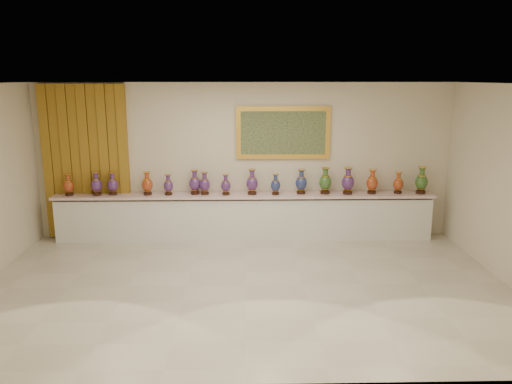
% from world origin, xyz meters
% --- Properties ---
extents(ground, '(8.00, 8.00, 0.00)m').
position_xyz_m(ground, '(0.00, 0.00, 0.00)').
color(ground, beige).
rests_on(ground, ground).
extents(room, '(8.00, 8.00, 8.00)m').
position_xyz_m(room, '(-2.43, 2.44, 1.59)').
color(room, beige).
rests_on(room, ground).
extents(counter, '(7.28, 0.48, 0.90)m').
position_xyz_m(counter, '(0.00, 2.27, 0.44)').
color(counter, white).
rests_on(counter, ground).
extents(vase_0, '(0.22, 0.22, 0.42)m').
position_xyz_m(vase_0, '(-3.33, 2.22, 1.09)').
color(vase_0, '#32170E').
rests_on(vase_0, counter).
extents(vase_1, '(0.25, 0.25, 0.45)m').
position_xyz_m(vase_1, '(-2.81, 2.23, 1.10)').
color(vase_1, '#32170E').
rests_on(vase_1, counter).
extents(vase_2, '(0.23, 0.23, 0.44)m').
position_xyz_m(vase_2, '(-2.51, 2.26, 1.10)').
color(vase_2, '#32170E').
rests_on(vase_2, counter).
extents(vase_3, '(0.27, 0.27, 0.45)m').
position_xyz_m(vase_3, '(-1.85, 2.24, 1.10)').
color(vase_3, '#32170E').
rests_on(vase_3, counter).
extents(vase_4, '(0.23, 0.23, 0.40)m').
position_xyz_m(vase_4, '(-1.45, 2.23, 1.08)').
color(vase_4, '#32170E').
rests_on(vase_4, counter).
extents(vase_5, '(0.26, 0.26, 0.47)m').
position_xyz_m(vase_5, '(-0.95, 2.27, 1.11)').
color(vase_5, '#32170E').
rests_on(vase_5, counter).
extents(vase_6, '(0.25, 0.25, 0.44)m').
position_xyz_m(vase_6, '(-0.76, 2.25, 1.10)').
color(vase_6, '#32170E').
rests_on(vase_6, counter).
extents(vase_7, '(0.20, 0.20, 0.40)m').
position_xyz_m(vase_7, '(-0.36, 2.21, 1.08)').
color(vase_7, '#32170E').
rests_on(vase_7, counter).
extents(vase_8, '(0.28, 0.28, 0.49)m').
position_xyz_m(vase_8, '(0.15, 2.24, 1.12)').
color(vase_8, '#32170E').
rests_on(vase_8, counter).
extents(vase_9, '(0.23, 0.23, 0.40)m').
position_xyz_m(vase_9, '(0.59, 2.21, 1.08)').
color(vase_9, '#32170E').
rests_on(vase_9, counter).
extents(vase_10, '(0.23, 0.23, 0.48)m').
position_xyz_m(vase_10, '(1.09, 2.27, 1.11)').
color(vase_10, '#32170E').
rests_on(vase_10, counter).
extents(vase_11, '(0.27, 0.27, 0.51)m').
position_xyz_m(vase_11, '(1.55, 2.26, 1.13)').
color(vase_11, '#32170E').
rests_on(vase_11, counter).
extents(vase_12, '(0.25, 0.25, 0.52)m').
position_xyz_m(vase_12, '(1.98, 2.22, 1.13)').
color(vase_12, '#32170E').
rests_on(vase_12, counter).
extents(vase_13, '(0.26, 0.26, 0.47)m').
position_xyz_m(vase_13, '(2.45, 2.25, 1.11)').
color(vase_13, '#32170E').
rests_on(vase_13, counter).
extents(vase_14, '(0.22, 0.22, 0.42)m').
position_xyz_m(vase_14, '(2.96, 2.26, 1.09)').
color(vase_14, '#32170E').
rests_on(vase_14, counter).
extents(vase_15, '(0.32, 0.32, 0.52)m').
position_xyz_m(vase_15, '(3.40, 2.23, 1.13)').
color(vase_15, '#32170E').
rests_on(vase_15, counter).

